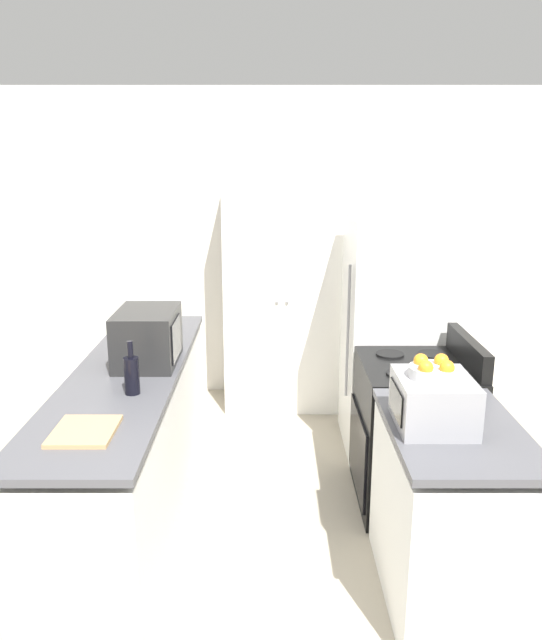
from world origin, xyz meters
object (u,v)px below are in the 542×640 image
at_px(pantry_cabinet, 281,294).
at_px(fruit_bowl, 432,369).
at_px(toaster_oven, 432,402).
at_px(refrigerator, 395,335).
at_px(wine_bottle, 130,374).
at_px(microwave, 146,337).
at_px(stove, 412,432).

xyz_separation_m(pantry_cabinet, fruit_bowl, (0.63, -2.40, 0.19)).
xyz_separation_m(pantry_cabinet, toaster_oven, (0.64, -2.40, 0.04)).
distance_m(refrigerator, wine_bottle, 2.03).
distance_m(pantry_cabinet, wine_bottle, 2.17).
bearing_deg(wine_bottle, toaster_oven, -15.05).
relative_size(microwave, fruit_bowl, 2.25).
height_order(pantry_cabinet, stove, pantry_cabinet).
distance_m(wine_bottle, fruit_bowl, 1.49).
height_order(wine_bottle, fruit_bowl, fruit_bowl).
xyz_separation_m(refrigerator, microwave, (-1.60, -0.75, 0.21)).
bearing_deg(refrigerator, microwave, -154.82).
relative_size(stove, fruit_bowl, 4.82).
bearing_deg(stove, toaster_oven, -98.61).
height_order(microwave, toaster_oven, microwave).
bearing_deg(wine_bottle, pantry_cabinet, 68.42).
distance_m(pantry_cabinet, toaster_oven, 2.49).
relative_size(pantry_cabinet, wine_bottle, 6.80).
relative_size(stove, refrigerator, 0.63).
relative_size(refrigerator, toaster_oven, 4.36).
bearing_deg(pantry_cabinet, fruit_bowl, -75.27).
bearing_deg(toaster_oven, wine_bottle, 164.95).
relative_size(refrigerator, fruit_bowl, 7.68).
bearing_deg(stove, wine_bottle, -163.77).
height_order(pantry_cabinet, refrigerator, pantry_cabinet).
distance_m(refrigerator, fruit_bowl, 1.66).
height_order(pantry_cabinet, wine_bottle, pantry_cabinet).
height_order(stove, microwave, microwave).
bearing_deg(pantry_cabinet, microwave, -117.81).
distance_m(pantry_cabinet, microwave, 1.73).
bearing_deg(fruit_bowl, wine_bottle, 164.92).
distance_m(refrigerator, toaster_oven, 1.64).
distance_m(stove, refrigerator, 0.87).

